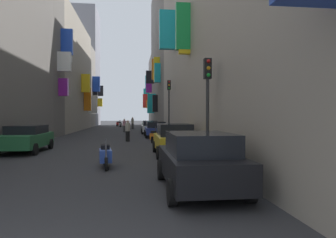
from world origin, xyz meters
The scene contains 25 objects.
ground_plane centered at (0.00, 30.00, 0.00)m, with size 140.00×140.00×0.00m, color #2D2D30.
building_left_mid_a centered at (-7.97, 26.06, 10.26)m, with size 7.17×4.19×20.57m.
building_left_mid_b centered at (-7.99, 37.29, 7.14)m, with size 7.28×18.27×14.29m.
building_left_mid_c centered at (-7.98, 49.18, 6.67)m, with size 7.23×5.52×13.35m.
building_left_far centered at (-7.99, 55.97, 10.99)m, with size 7.19×8.06×21.99m.
building_right_near centered at (7.99, 14.17, 8.14)m, with size 7.19×28.34×16.28m.
building_right_mid_a centered at (7.99, 33.19, 10.70)m, with size 6.74×9.69×21.42m.
building_right_mid_b centered at (7.99, 44.35, 10.87)m, with size 7.24×12.65×21.77m.
building_right_mid_c centered at (7.97, 55.36, 6.52)m, with size 7.28×9.32×13.05m.
parked_car_yellow centered at (3.84, 12.08, 0.81)m, with size 1.92×3.92×1.57m.
parked_car_blue centered at (3.82, 24.19, 0.74)m, with size 1.99×3.95×1.40m.
parked_car_white centered at (3.58, 29.32, 0.73)m, with size 1.85×4.11×1.38m.
parked_car_green centered at (-3.92, 14.36, 0.77)m, with size 1.99×4.23×1.44m.
parked_car_black centered at (3.59, 5.35, 0.80)m, with size 1.97×4.05×1.54m.
scooter_blue centered at (0.79, 9.07, 0.46)m, with size 0.58×1.83×1.13m.
scooter_silver centered at (-0.33, 46.60, 0.46)m, with size 0.59×1.83×1.13m.
scooter_orange centered at (3.35, 19.16, 0.46)m, with size 0.72×1.76×1.13m.
scooter_green centered at (3.66, 49.62, 0.46)m, with size 0.59×1.99×1.13m.
scooter_white centered at (3.89, 46.06, 0.46)m, with size 0.68×1.81×1.13m.
scooter_red centered at (-0.82, 50.44, 0.46)m, with size 0.77×1.76×1.13m.
pedestrian_crossing centered at (1.41, 20.12, 0.80)m, with size 0.53×0.53×1.61m.
pedestrian_near_left centered at (1.69, 39.93, 0.84)m, with size 0.51×0.51×1.69m.
pedestrian_near_right centered at (0.77, 32.26, 0.77)m, with size 0.44×0.44×1.56m.
traffic_light_near_corner centered at (4.63, 20.73, 3.19)m, with size 0.26×0.34×4.73m.
traffic_light_far_corner centered at (4.57, 8.27, 2.79)m, with size 0.26×0.34×4.08m.
Camera 1 is at (1.87, -2.34, 2.01)m, focal length 31.50 mm.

